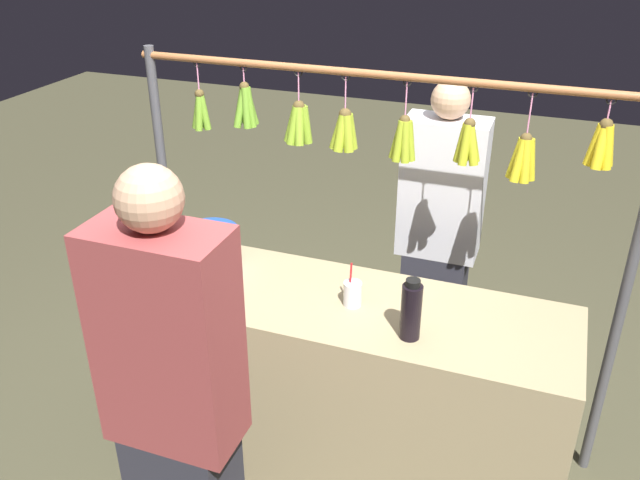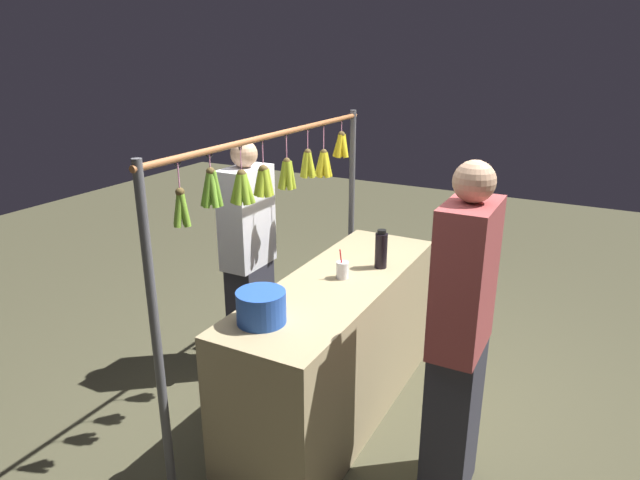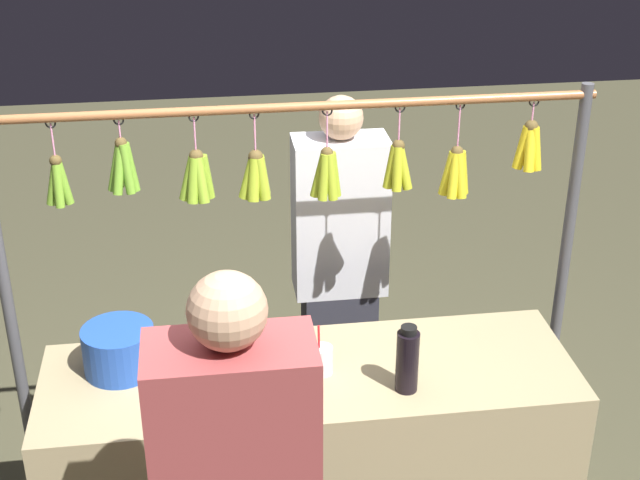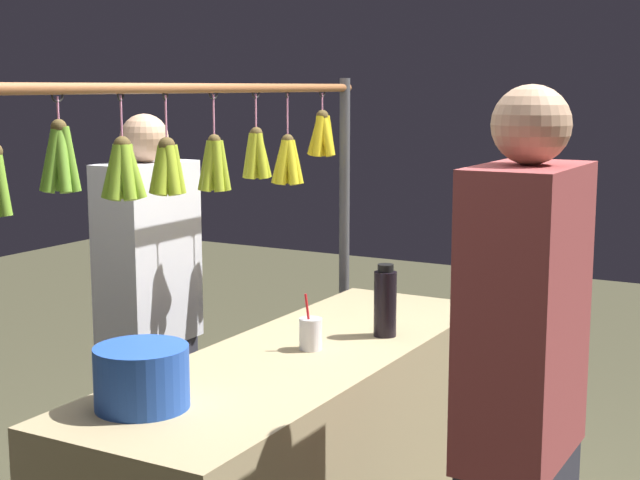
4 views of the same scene
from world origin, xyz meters
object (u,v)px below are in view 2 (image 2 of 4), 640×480
blue_bucket (261,307)px  customer_person (459,341)px  drink_cup (342,270)px  vendor_person (249,260)px  water_bottle (381,250)px

blue_bucket → customer_person: 0.97m
drink_cup → customer_person: 0.85m
drink_cup → vendor_person: vendor_person is taller
blue_bucket → customer_person: customer_person is taller
drink_cup → customer_person: customer_person is taller
water_bottle → blue_bucket: bearing=-14.6°
vendor_person → customer_person: (0.51, 1.58, 0.05)m
customer_person → blue_bucket: bearing=-68.4°
water_bottle → customer_person: 0.89m
water_bottle → customer_person: bearing=47.5°
blue_bucket → drink_cup: bearing=170.8°
water_bottle → vendor_person: size_ratio=0.15×
drink_cup → customer_person: bearing=67.2°
vendor_person → blue_bucket: bearing=38.4°
water_bottle → drink_cup: (0.26, -0.13, -0.06)m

